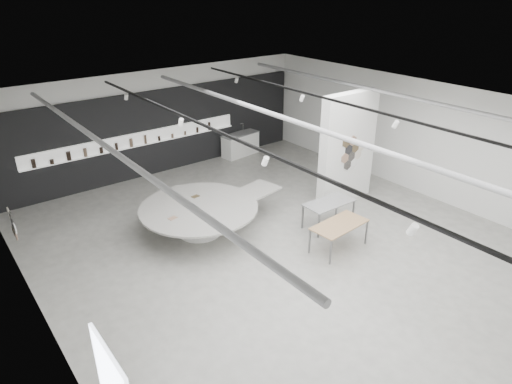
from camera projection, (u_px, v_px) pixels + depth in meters
room at (282, 178)px, 11.61m from camera, size 12.02×14.02×3.82m
back_wall_display at (160, 132)px, 16.82m from camera, size 11.80×0.27×3.10m
partition_column at (347, 149)px, 14.43m from camera, size 2.20×0.38×3.60m
display_island at (202, 215)px, 13.03m from camera, size 4.71×3.94×0.86m
sample_table_wood at (339, 226)px, 12.18m from camera, size 1.66×0.92×0.75m
sample_table_stone at (329, 204)px, 13.32m from camera, size 1.52×0.77×0.78m
kitchen_counter at (240, 144)px, 18.85m from camera, size 1.70×0.84×1.29m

